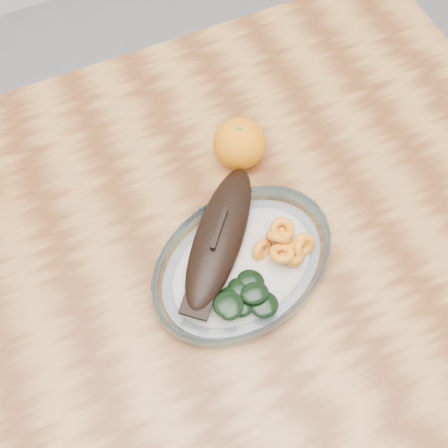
% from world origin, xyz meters
% --- Properties ---
extents(ground, '(3.00, 3.00, 0.00)m').
position_xyz_m(ground, '(0.00, 0.00, 0.00)').
color(ground, slate).
rests_on(ground, ground).
extents(dining_table, '(1.20, 0.80, 0.75)m').
position_xyz_m(dining_table, '(0.00, 0.00, 0.65)').
color(dining_table, brown).
rests_on(dining_table, ground).
extents(plated_meal, '(0.58, 0.58, 0.08)m').
position_xyz_m(plated_meal, '(0.11, -0.02, 0.77)').
color(plated_meal, white).
rests_on(plated_meal, dining_table).
extents(orange_right, '(0.08, 0.08, 0.08)m').
position_xyz_m(orange_right, '(0.18, 0.14, 0.79)').
color(orange_right, orange).
rests_on(orange_right, dining_table).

